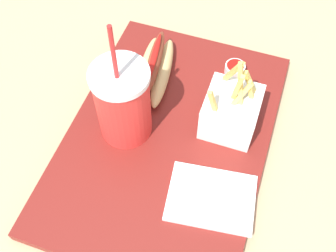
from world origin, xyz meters
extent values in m
cube|color=tan|center=(0.00, 0.00, -0.01)|extent=(2.40, 2.40, 0.02)
cube|color=maroon|center=(0.00, 0.00, 0.01)|extent=(0.49, 0.34, 0.02)
cylinder|color=red|center=(0.01, -0.07, 0.09)|extent=(0.09, 0.09, 0.14)
cylinder|color=white|center=(0.01, -0.07, 0.16)|extent=(0.09, 0.09, 0.01)
cylinder|color=red|center=(0.01, -0.07, 0.21)|extent=(0.01, 0.01, 0.10)
cube|color=white|center=(-0.06, 0.09, 0.06)|extent=(0.09, 0.09, 0.07)
cube|color=#E5C660|center=(-0.07, 0.12, 0.11)|extent=(0.01, 0.02, 0.06)
cube|color=#E5C660|center=(-0.06, 0.10, 0.11)|extent=(0.03, 0.03, 0.05)
cube|color=#E5C660|center=(-0.03, 0.07, 0.10)|extent=(0.01, 0.02, 0.07)
cube|color=#E5C660|center=(-0.08, 0.11, 0.11)|extent=(0.02, 0.03, 0.07)
cube|color=#E5C660|center=(-0.06, 0.10, 0.13)|extent=(0.02, 0.02, 0.09)
cube|color=#E5C660|center=(-0.08, 0.08, 0.13)|extent=(0.03, 0.04, 0.08)
cube|color=#E5C660|center=(-0.05, 0.10, 0.12)|extent=(0.03, 0.02, 0.09)
ellipsoid|color=#DBB775|center=(-0.12, -0.08, 0.04)|extent=(0.17, 0.06, 0.03)
ellipsoid|color=#DBB775|center=(-0.12, -0.05, 0.04)|extent=(0.17, 0.06, 0.03)
ellipsoid|color=brown|center=(-0.12, -0.07, 0.06)|extent=(0.16, 0.05, 0.02)
ellipsoid|color=red|center=(-0.12, -0.07, 0.07)|extent=(0.12, 0.03, 0.01)
cylinder|color=white|center=(-0.18, 0.07, 0.03)|extent=(0.04, 0.04, 0.02)
cylinder|color=#B2140F|center=(-0.18, 0.07, 0.04)|extent=(0.03, 0.03, 0.01)
cube|color=white|center=(0.09, 0.10, 0.02)|extent=(0.12, 0.15, 0.01)
camera|label=1|loc=(0.36, 0.12, 0.63)|focal=44.06mm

